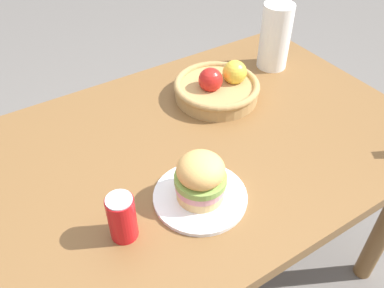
# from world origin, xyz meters

# --- Properties ---
(ground_plane) EXTENTS (8.00, 8.00, 0.00)m
(ground_plane) POSITION_xyz_m (0.00, 0.00, 0.00)
(ground_plane) COLOR slate
(dining_table) EXTENTS (1.40, 0.90, 0.75)m
(dining_table) POSITION_xyz_m (0.00, 0.00, 0.65)
(dining_table) COLOR brown
(dining_table) RESTS_ON ground_plane
(plate) EXTENTS (0.24, 0.24, 0.01)m
(plate) POSITION_xyz_m (-0.10, -0.19, 0.76)
(plate) COLOR white
(plate) RESTS_ON dining_table
(sandwich) EXTENTS (0.13, 0.13, 0.13)m
(sandwich) POSITION_xyz_m (-0.10, -0.19, 0.83)
(sandwich) COLOR #E5BC75
(sandwich) RESTS_ON plate
(soda_can) EXTENTS (0.07, 0.07, 0.13)m
(soda_can) POSITION_xyz_m (-0.31, -0.19, 0.81)
(soda_can) COLOR red
(soda_can) RESTS_ON dining_table
(fruit_basket) EXTENTS (0.29, 0.29, 0.12)m
(fruit_basket) POSITION_xyz_m (0.20, 0.16, 0.79)
(fruit_basket) COLOR tan
(fruit_basket) RESTS_ON dining_table
(paper_towel_roll) EXTENTS (0.11, 0.11, 0.24)m
(paper_towel_roll) POSITION_xyz_m (0.49, 0.22, 0.87)
(paper_towel_roll) COLOR white
(paper_towel_roll) RESTS_ON dining_table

